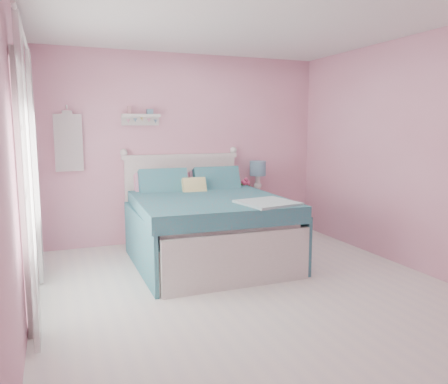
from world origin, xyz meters
TOP-DOWN VIEW (x-y plane):
  - floor at (0.00, 0.00)m, footprint 4.50×4.50m
  - room_shell at (0.00, 0.00)m, footprint 4.50×4.50m
  - bed at (-0.07, 1.19)m, footprint 1.73×2.14m
  - nightstand at (0.95, 2.01)m, footprint 0.44×0.43m
  - table_lamp at (1.05, 2.06)m, footprint 0.24×0.24m
  - vase at (0.84, 2.01)m, footprint 0.16×0.16m
  - teacup at (0.93, 1.85)m, footprint 0.10×0.10m
  - roses at (0.84, 2.00)m, footprint 0.14×0.11m
  - wall_shelf at (-0.63, 2.19)m, footprint 0.50×0.15m
  - hanging_dress at (-1.55, 2.18)m, footprint 0.34×0.03m
  - french_door at (-1.97, 0.40)m, footprint 0.04×1.32m
  - curtain_near at (-1.92, -0.34)m, footprint 0.04×0.40m
  - curtain_far at (-1.92, 1.14)m, footprint 0.04×0.40m

SIDE VIEW (x-z plane):
  - floor at x=0.00m, z-range 0.00..0.00m
  - nightstand at x=0.95m, z-range 0.00..0.63m
  - bed at x=-0.07m, z-range -0.20..1.02m
  - teacup at x=0.93m, z-range 0.63..0.71m
  - vase at x=0.84m, z-range 0.63..0.77m
  - roses at x=0.84m, z-range 0.75..0.87m
  - table_lamp at x=1.05m, z-range 0.73..1.20m
  - french_door at x=-1.97m, z-range -0.01..2.15m
  - curtain_near at x=-1.92m, z-range 0.02..2.34m
  - curtain_far at x=-1.92m, z-range 0.02..2.34m
  - hanging_dress at x=-1.55m, z-range 1.04..1.76m
  - room_shell at x=0.00m, z-range -0.67..3.83m
  - wall_shelf at x=-0.63m, z-range 1.61..1.86m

